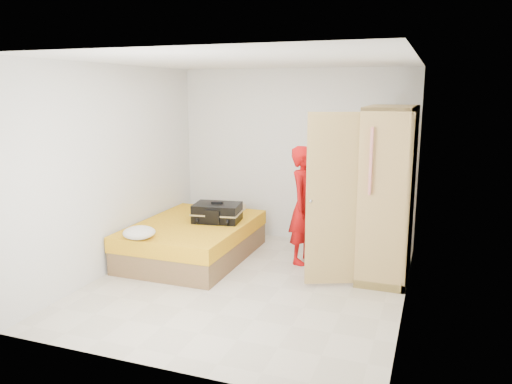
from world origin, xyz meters
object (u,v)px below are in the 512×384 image
(person, at_px, (305,205))
(suitcase, at_px, (217,213))
(wardrobe, at_px, (384,197))
(bed, at_px, (194,240))
(round_cushion, at_px, (139,233))

(person, xyz_separation_m, suitcase, (-1.19, -0.18, -0.16))
(wardrobe, xyz_separation_m, person, (-1.03, 0.15, -0.21))
(person, bearing_deg, suitcase, 107.45)
(bed, relative_size, person, 1.29)
(person, height_order, suitcase, person)
(wardrobe, relative_size, round_cushion, 5.30)
(bed, bearing_deg, round_cushion, -107.06)
(round_cushion, bearing_deg, wardrobe, 21.77)
(wardrobe, height_order, round_cushion, wardrobe)
(bed, height_order, person, person)
(bed, distance_m, person, 1.61)
(bed, distance_m, wardrobe, 2.62)
(suitcase, bearing_deg, round_cushion, -125.82)
(person, distance_m, suitcase, 1.22)
(bed, distance_m, round_cushion, 0.99)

